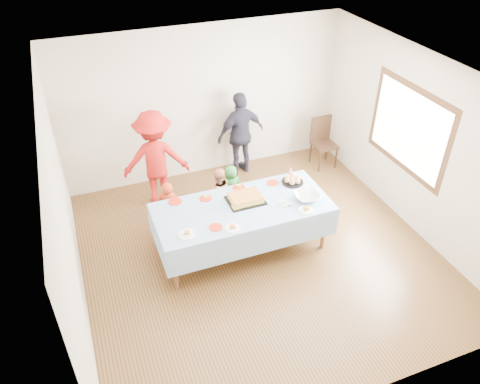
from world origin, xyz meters
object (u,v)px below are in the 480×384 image
(birthday_cake, at_px, (246,198))
(adult_left, at_px, (156,159))
(party_table, at_px, (242,209))
(dining_chair, at_px, (323,139))

(birthday_cake, relative_size, adult_left, 0.32)
(party_table, bearing_deg, birthday_cake, 49.99)
(dining_chair, bearing_deg, birthday_cake, -144.01)
(party_table, height_order, dining_chair, dining_chair)
(party_table, distance_m, adult_left, 1.85)
(party_table, distance_m, dining_chair, 2.88)
(birthday_cake, distance_m, adult_left, 1.80)
(birthday_cake, relative_size, dining_chair, 0.55)
(dining_chair, bearing_deg, adult_left, -178.68)
(party_table, relative_size, adult_left, 1.50)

